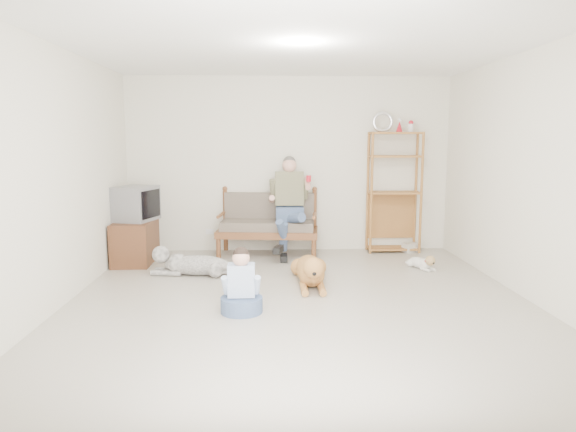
{
  "coord_description": "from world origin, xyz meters",
  "views": [
    {
      "loc": [
        -0.34,
        -5.27,
        1.73
      ],
      "look_at": [
        -0.08,
        1.0,
        0.8
      ],
      "focal_mm": 32.0,
      "sensor_mm": 36.0,
      "label": 1
    }
  ],
  "objects_px": {
    "tv_stand": "(135,242)",
    "golden_retriever": "(311,270)",
    "loveseat": "(268,223)",
    "etagere": "(394,191)"
  },
  "relations": [
    {
      "from": "loveseat",
      "to": "etagere",
      "type": "height_order",
      "value": "etagere"
    },
    {
      "from": "loveseat",
      "to": "tv_stand",
      "type": "bearing_deg",
      "value": -160.59
    },
    {
      "from": "tv_stand",
      "to": "etagere",
      "type": "bearing_deg",
      "value": 7.96
    },
    {
      "from": "etagere",
      "to": "tv_stand",
      "type": "distance_m",
      "value": 3.94
    },
    {
      "from": "golden_retriever",
      "to": "tv_stand",
      "type": "bearing_deg",
      "value": 153.59
    },
    {
      "from": "loveseat",
      "to": "tv_stand",
      "type": "distance_m",
      "value": 1.96
    },
    {
      "from": "tv_stand",
      "to": "golden_retriever",
      "type": "distance_m",
      "value": 2.71
    },
    {
      "from": "tv_stand",
      "to": "golden_retriever",
      "type": "xyz_separation_m",
      "value": [
        2.41,
        -1.23,
        -0.13
      ]
    },
    {
      "from": "loveseat",
      "to": "golden_retriever",
      "type": "height_order",
      "value": "loveseat"
    },
    {
      "from": "loveseat",
      "to": "golden_retriever",
      "type": "relative_size",
      "value": 1.12
    }
  ]
}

